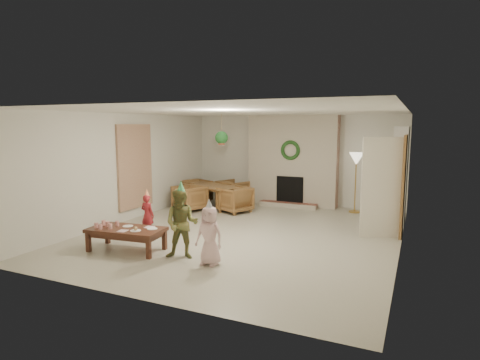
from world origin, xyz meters
The scene contains 56 objects.
floor centered at (0.00, 0.00, 0.00)m, with size 7.00×7.00×0.00m, color #B7B29E.
ceiling centered at (0.00, 0.00, 2.50)m, with size 7.00×7.00×0.00m, color white.
wall_back centered at (0.00, 3.50, 1.25)m, with size 7.00×7.00×0.00m, color silver.
wall_front centered at (0.00, -3.50, 1.25)m, with size 7.00×7.00×0.00m, color silver.
wall_left centered at (-3.00, 0.00, 1.25)m, with size 7.00×7.00×0.00m, color silver.
wall_right centered at (3.00, 0.00, 1.25)m, with size 7.00×7.00×0.00m, color silver.
fireplace_mass centered at (0.00, 3.30, 1.25)m, with size 2.50×0.40×2.50m, color #541A16.
fireplace_hearth centered at (0.00, 2.95, 0.06)m, with size 1.60×0.30×0.12m, color maroon.
fireplace_firebox centered at (0.00, 3.12, 0.45)m, with size 0.75×0.12×0.75m, color black.
fireplace_wreath centered at (0.00, 3.07, 1.55)m, with size 0.54×0.54×0.10m, color #194419.
floor_lamp_base centered at (1.77, 3.00, 0.02)m, with size 0.29×0.29×0.03m, color gold.
floor_lamp_post centered at (1.77, 3.00, 0.72)m, with size 0.03×0.03×1.38m, color gold.
floor_lamp_shade centered at (1.77, 3.00, 1.38)m, with size 0.37×0.37×0.31m, color beige.
bookshelf_carcass centered at (2.84, 2.30, 1.10)m, with size 0.30×1.00×2.20m, color white.
bookshelf_shelf_a centered at (2.82, 2.30, 0.45)m, with size 0.30×0.92×0.03m, color white.
bookshelf_shelf_b centered at (2.82, 2.30, 0.85)m, with size 0.30×0.92×0.03m, color white.
bookshelf_shelf_c centered at (2.82, 2.30, 1.25)m, with size 0.30×0.92×0.03m, color white.
bookshelf_shelf_d centered at (2.82, 2.30, 1.65)m, with size 0.30×0.92×0.03m, color white.
books_row_lower centered at (2.80, 2.15, 0.59)m, with size 0.20×0.40×0.24m, color #AA351F.
books_row_mid centered at (2.80, 2.35, 0.99)m, with size 0.20×0.44×0.24m, color #283F93.
books_row_upper centered at (2.80, 2.20, 1.38)m, with size 0.20×0.36×0.22m, color #A79123.
door_frame centered at (2.96, 1.20, 1.02)m, with size 0.05×0.86×2.04m, color brown.
door_leaf centered at (2.58, 0.82, 1.00)m, with size 0.05×0.80×2.00m, color beige.
curtain_panel centered at (-2.96, 0.20, 1.25)m, with size 0.06×1.20×2.00m, color #C5AB8B.
dining_table centered at (-1.91, 2.12, 0.30)m, with size 1.72×0.96×0.60m, color brown.
dining_chair_near centered at (-2.22, 1.43, 0.33)m, with size 0.71×0.73×0.67m, color brown.
dining_chair_far centered at (-1.61, 2.81, 0.33)m, with size 0.71×0.73×0.67m, color brown.
dining_chair_left centered at (-2.61, 2.42, 0.33)m, with size 0.71×0.73×0.67m, color brown.
dining_chair_right centered at (-1.05, 1.74, 0.33)m, with size 0.71×0.73×0.67m, color brown.
hanging_plant_cord centered at (-1.30, 1.50, 2.15)m, with size 0.01×0.01×0.70m, color tan.
hanging_plant_pot centered at (-1.30, 1.50, 1.80)m, with size 0.16×0.16×0.12m, color brown.
hanging_plant_foliage centered at (-1.30, 1.50, 1.92)m, with size 0.32×0.32×0.32m, color #1A4E20.
coffee_table_top centered at (-1.47, -1.94, 0.38)m, with size 1.34×0.67×0.06m, color #4D2819.
coffee_table_apron centered at (-1.47, -1.94, 0.31)m, with size 1.23×0.57×0.08m, color #4D2819.
coffee_leg_fl centered at (-2.04, -2.28, 0.17)m, with size 0.07×0.07×0.35m, color #4D2819.
coffee_leg_fr centered at (-0.84, -2.15, 0.17)m, with size 0.07×0.07×0.35m, color #4D2819.
coffee_leg_bl centered at (-2.10, -1.73, 0.17)m, with size 0.07×0.07×0.35m, color #4D2819.
coffee_leg_br centered at (-0.89, -1.61, 0.17)m, with size 0.07×0.07×0.35m, color #4D2819.
cup_a centered at (-1.96, -2.15, 0.46)m, with size 0.07×0.07×0.09m, color white.
cup_b centered at (-1.99, -1.94, 0.46)m, with size 0.07×0.07×0.09m, color white.
cup_c centered at (-1.84, -2.19, 0.46)m, with size 0.07×0.07×0.09m, color white.
cup_d centered at (-1.86, -1.98, 0.46)m, with size 0.07×0.07×0.09m, color white.
cup_e centered at (-1.70, -2.09, 0.46)m, with size 0.07×0.07×0.09m, color white.
cup_f centered at (-1.72, -1.89, 0.46)m, with size 0.07×0.07×0.09m, color white.
plate_a centered at (-1.53, -1.82, 0.42)m, with size 0.19×0.19×0.01m, color white.
plate_b centered at (-1.20, -2.02, 0.42)m, with size 0.19×0.19×0.01m, color white.
plate_c centered at (-1.02, -1.79, 0.42)m, with size 0.19×0.19×0.01m, color white.
food_scoop centered at (-1.20, -2.02, 0.46)m, with size 0.07×0.07×0.07m, color tan.
napkin_left centered at (-1.40, -2.12, 0.41)m, with size 0.15×0.15×0.01m, color #E5A9C1.
napkin_right centered at (-1.13, -1.72, 0.41)m, with size 0.15×0.15×0.01m, color #E5A9C1.
child_red centered at (-1.75, -0.95, 0.42)m, with size 0.31×0.20×0.84m, color maroon.
party_hat_red centered at (-1.75, -0.95, 0.88)m, with size 0.12×0.12×0.16m, color #F9CD53.
child_plaid centered at (-0.34, -1.88, 0.59)m, with size 0.58×0.45×1.18m, color olive.
party_hat_plaid centered at (-0.34, -1.88, 1.23)m, with size 0.14×0.14×0.19m, color #439D5D.
child_pink centered at (0.23, -1.96, 0.48)m, with size 0.47×0.30×0.95m, color beige.
party_hat_pink centered at (0.23, -1.96, 0.99)m, with size 0.12×0.12×0.17m, color #B7B6BD.
Camera 1 is at (3.23, -7.44, 2.23)m, focal length 30.00 mm.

